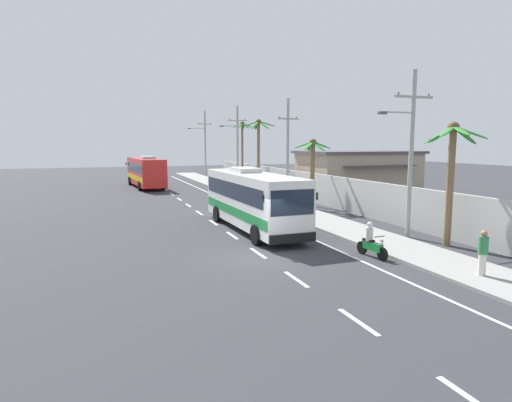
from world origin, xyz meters
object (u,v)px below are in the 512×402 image
motorcycle_trailing (371,243)px  palm_second (259,142)px  coach_bus_far_lane (146,171)px  utility_pole_nearest (410,150)px  motorcycle_beside_bus (242,197)px  pedestrian_near_kerb (290,197)px  utility_pole_distant (205,142)px  palm_nearest (312,162)px  palm_fourth (452,161)px  utility_pole_far (237,144)px  palm_third (242,139)px  coach_bus_foreground (252,198)px  pedestrian_midwalk (483,252)px  utility_pole_mid (288,149)px  roadside_building (357,173)px

motorcycle_trailing → palm_second: bearing=80.8°
coach_bus_far_lane → utility_pole_nearest: utility_pole_nearest is taller
motorcycle_beside_bus → pedestrian_near_kerb: bearing=-59.0°
motorcycle_beside_bus → utility_pole_nearest: bearing=-72.8°
utility_pole_distant → palm_nearest: utility_pole_distant is taller
motorcycle_beside_bus → palm_nearest: 6.63m
pedestrian_near_kerb → utility_pole_distant: utility_pole_distant is taller
motorcycle_beside_bus → palm_fourth: 18.25m
pedestrian_near_kerb → utility_pole_far: (2.06, 19.71, 3.99)m
palm_third → utility_pole_far: bearing=-121.7°
utility_pole_far → motorcycle_beside_bus: bearing=-106.2°
coach_bus_foreground → utility_pole_nearest: (7.15, -4.92, 2.88)m
motorcycle_trailing → utility_pole_far: utility_pole_far is taller
motorcycle_trailing → utility_pole_far: bearing=82.9°
utility_pole_nearest → palm_third: utility_pole_nearest is taller
palm_nearest → motorcycle_beside_bus: bearing=138.9°
coach_bus_far_lane → pedestrian_midwalk: bearing=-78.0°
motorcycle_beside_bus → motorcycle_trailing: 17.64m
palm_third → palm_fourth: 34.98m
utility_pole_mid → palm_third: utility_pole_mid is taller
utility_pole_mid → palm_second: 8.11m
roadside_building → palm_fourth: bearing=-110.7°
pedestrian_near_kerb → pedestrian_midwalk: bearing=92.0°
palm_fourth → roadside_building: size_ratio=0.56×
coach_bus_far_lane → motorcycle_trailing: (6.28, -35.00, -1.25)m
pedestrian_midwalk → utility_pole_nearest: (2.15, 6.95, 3.70)m
utility_pole_mid → utility_pole_distant: size_ratio=0.90×
palm_third → utility_pole_nearest: bearing=-92.3°
utility_pole_nearest → utility_pole_far: 30.41m
palm_nearest → palm_fourth: size_ratio=0.89×
utility_pole_mid → utility_pole_far: bearing=89.1°
utility_pole_nearest → palm_third: (1.33, 32.65, 0.82)m
motorcycle_trailing → palm_nearest: palm_nearest is taller
pedestrian_near_kerb → utility_pole_nearest: 11.53m
palm_nearest → motorcycle_trailing: bearing=-106.6°
palm_nearest → palm_second: palm_second is taller
motorcycle_beside_bus → pedestrian_midwalk: bearing=-83.6°
coach_bus_far_lane → utility_pole_far: utility_pole_far is taller
utility_pole_nearest → palm_second: bearing=89.9°
motorcycle_beside_bus → utility_pole_far: bearing=73.8°
pedestrian_midwalk → palm_nearest: bearing=99.2°
pedestrian_midwalk → roadside_building: 26.17m
palm_nearest → palm_third: (1.45, 21.73, 1.94)m
pedestrian_midwalk → pedestrian_near_kerb: bearing=105.6°
motorcycle_trailing → utility_pole_distant: bearing=85.5°
pedestrian_near_kerb → utility_pole_far: utility_pole_far is taller
utility_pole_far → palm_second: bearing=-89.3°
pedestrian_near_kerb → utility_pole_far: size_ratio=0.18×
utility_pole_mid → utility_pole_nearest: bearing=-88.9°
utility_pole_mid → palm_fourth: size_ratio=1.44×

